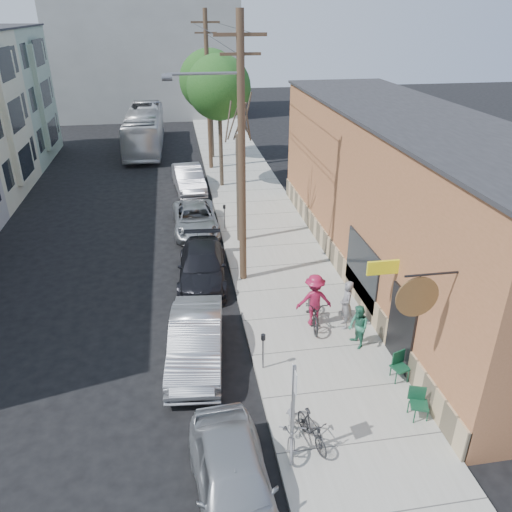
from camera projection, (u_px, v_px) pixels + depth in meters
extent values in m
plane|color=black|center=(189.00, 366.00, 15.77)|extent=(120.00, 120.00, 0.00)
cube|color=#ACAB9F|center=(262.00, 223.00, 26.07)|extent=(4.50, 58.00, 0.15)
cube|color=#AA673F|center=(404.00, 199.00, 20.04)|extent=(5.00, 20.00, 6.50)
cube|color=#2B2B2D|center=(416.00, 115.00, 18.56)|extent=(5.20, 20.20, 0.12)
cube|color=tan|center=(339.00, 263.00, 20.88)|extent=(0.10, 20.00, 1.10)
cube|color=black|center=(401.00, 330.00, 15.24)|extent=(0.10, 1.60, 2.60)
cube|color=black|center=(362.00, 269.00, 18.20)|extent=(0.08, 3.00, 2.20)
cylinder|color=brown|center=(417.00, 297.00, 12.01)|extent=(1.10, 0.06, 1.10)
cube|color=yellow|center=(383.00, 268.00, 15.08)|extent=(1.00, 0.08, 0.45)
cube|color=beige|center=(7.00, 119.00, 28.32)|extent=(1.10, 3.20, 7.00)
cube|color=#9BB195|center=(39.00, 96.00, 35.38)|extent=(1.10, 3.20, 7.00)
cube|color=#9D9D98|center=(147.00, 54.00, 49.89)|extent=(18.00, 8.00, 12.00)
cube|color=slate|center=(293.00, 413.00, 11.80)|extent=(0.07, 0.07, 2.80)
cube|color=silver|center=(294.00, 380.00, 11.35)|extent=(0.02, 0.45, 0.60)
cylinder|color=slate|center=(263.00, 353.00, 15.20)|extent=(0.06, 0.06, 1.10)
cylinder|color=black|center=(263.00, 337.00, 14.93)|extent=(0.14, 0.14, 0.18)
cylinder|color=slate|center=(225.00, 218.00, 24.97)|extent=(0.06, 0.06, 1.10)
cylinder|color=black|center=(224.00, 207.00, 24.70)|extent=(0.14, 0.14, 0.18)
cylinder|color=#503A28|center=(242.00, 159.00, 18.37)|extent=(0.28, 0.28, 10.00)
cube|color=#503A28|center=(240.00, 34.00, 16.49)|extent=(1.80, 0.12, 0.12)
cube|color=#503A28|center=(240.00, 54.00, 16.76)|extent=(1.40, 0.10, 0.10)
cylinder|color=slate|center=(167.00, 77.00, 16.71)|extent=(0.35, 0.24, 0.24)
cylinder|color=#503A28|center=(208.00, 93.00, 32.56)|extent=(0.28, 0.28, 10.00)
cube|color=#503A28|center=(205.00, 22.00, 30.69)|extent=(1.80, 0.12, 0.12)
cube|color=#503A28|center=(206.00, 33.00, 30.96)|extent=(1.40, 0.10, 0.10)
cylinder|color=#44392C|center=(239.00, 190.00, 22.83)|extent=(0.24, 0.24, 5.06)
cylinder|color=#44392C|center=(221.00, 141.00, 30.13)|extent=(0.24, 0.24, 5.53)
sphere|color=#275A1F|center=(219.00, 87.00, 28.74)|extent=(3.72, 3.72, 3.72)
cylinder|color=#44392C|center=(212.00, 122.00, 36.13)|extent=(0.24, 0.24, 5.11)
sphere|color=#275A1F|center=(210.00, 81.00, 34.85)|extent=(4.27, 4.27, 4.27)
imported|color=gray|center=(346.00, 305.00, 17.06)|extent=(0.50, 0.69, 1.77)
imported|color=#327D5F|center=(358.00, 327.00, 16.11)|extent=(0.68, 0.81, 1.50)
imported|color=maroon|center=(314.00, 300.00, 17.19)|extent=(1.27, 0.76, 1.92)
imported|color=black|center=(314.00, 310.00, 17.37)|extent=(1.00, 2.20, 1.11)
imported|color=black|center=(312.00, 429.00, 12.60)|extent=(0.78, 1.55, 0.90)
imported|color=slate|center=(292.00, 426.00, 12.62)|extent=(1.07, 1.99, 0.99)
imported|color=#A2A6AA|center=(234.00, 483.00, 11.01)|extent=(2.01, 4.45, 1.48)
imported|color=#9FA1A6|center=(196.00, 341.00, 15.65)|extent=(2.07, 4.74, 1.52)
imported|color=black|center=(202.00, 266.00, 20.38)|extent=(2.28, 4.86, 1.37)
imported|color=#94989B|center=(195.00, 219.00, 24.98)|extent=(2.24, 4.71, 1.30)
imported|color=#A7A8AF|center=(189.00, 179.00, 30.52)|extent=(2.05, 4.77, 1.53)
imported|color=silver|center=(144.00, 129.00, 39.29)|extent=(2.86, 11.16, 3.09)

